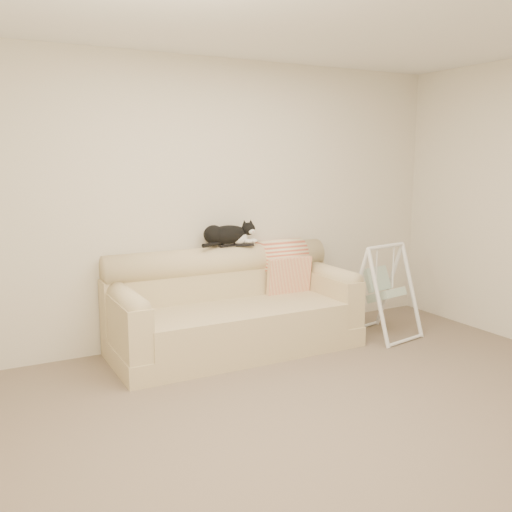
{
  "coord_description": "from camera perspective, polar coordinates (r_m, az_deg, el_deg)",
  "views": [
    {
      "loc": [
        -2.1,
        -2.88,
        1.71
      ],
      "look_at": [
        0.1,
        1.27,
        0.9
      ],
      "focal_mm": 40.0,
      "sensor_mm": 36.0,
      "label": 1
    }
  ],
  "objects": [
    {
      "name": "sofa",
      "position": [
        5.16,
        -2.41,
        -5.46
      ],
      "size": [
        2.2,
        0.93,
        0.9
      ],
      "color": "#C8B589",
      "rests_on": "ground"
    },
    {
      "name": "ground_plane",
      "position": [
        3.95,
        7.63,
        -15.92
      ],
      "size": [
        5.0,
        5.0,
        0.0
      ],
      "primitive_type": "plane",
      "color": "#73604D",
      "rests_on": "ground"
    },
    {
      "name": "room_shell",
      "position": [
        3.57,
        8.2,
        6.76
      ],
      "size": [
        5.04,
        4.04,
        2.6
      ],
      "color": "beige",
      "rests_on": "ground"
    },
    {
      "name": "tuxedo_cat",
      "position": [
        5.28,
        -2.83,
        2.16
      ],
      "size": [
        0.59,
        0.25,
        0.23
      ],
      "color": "black",
      "rests_on": "sofa"
    },
    {
      "name": "baby_swing",
      "position": [
        5.63,
        12.62,
        -3.37
      ],
      "size": [
        0.65,
        0.68,
        0.9
      ],
      "color": "white",
      "rests_on": "ground"
    },
    {
      "name": "remote_b",
      "position": [
        5.32,
        -1.14,
        1.14
      ],
      "size": [
        0.18,
        0.1,
        0.02
      ],
      "color": "black",
      "rests_on": "sofa"
    },
    {
      "name": "remote_a",
      "position": [
        5.29,
        -2.81,
        1.11
      ],
      "size": [
        0.19,
        0.07,
        0.03
      ],
      "color": "black",
      "rests_on": "sofa"
    },
    {
      "name": "throw_blanket",
      "position": [
        5.57,
        2.58,
        -0.37
      ],
      "size": [
        0.46,
        0.38,
        0.58
      ],
      "color": "#DB5C3F",
      "rests_on": "sofa"
    }
  ]
}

